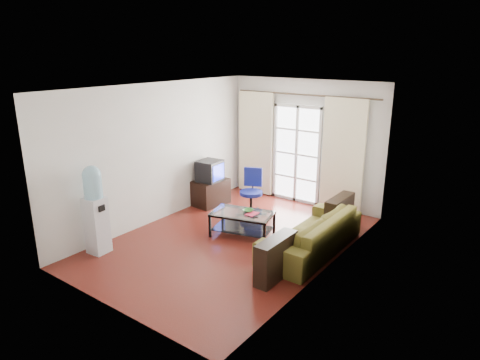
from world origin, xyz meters
name	(u,v)px	position (x,y,z in m)	size (l,w,h in m)	color
floor	(232,240)	(0.00, 0.00, 0.00)	(5.20, 5.20, 0.00)	maroon
ceiling	(231,87)	(0.00, 0.00, 2.70)	(5.20, 5.20, 0.00)	white
wall_back	(304,142)	(0.00, 2.60, 1.35)	(3.60, 0.02, 2.70)	silver
wall_front	(104,213)	(0.00, -2.60, 1.35)	(3.60, 0.02, 2.70)	silver
wall_left	(158,153)	(-1.80, 0.00, 1.35)	(0.02, 5.20, 2.70)	silver
wall_right	(329,187)	(1.80, 0.00, 1.35)	(0.02, 5.20, 2.70)	silver
french_door	(297,154)	(-0.15, 2.54, 1.07)	(1.16, 0.06, 2.15)	white
curtain_rod	(304,95)	(0.00, 2.50, 2.38)	(0.04, 0.04, 3.30)	#4C3F2D
curtain_left	(256,143)	(-1.20, 2.48, 1.20)	(0.90, 0.07, 2.35)	#F5EEC5
curtain_right	(343,156)	(0.95, 2.48, 1.20)	(0.90, 0.07, 2.35)	#F5EEC5
radiator	(334,195)	(0.80, 2.50, 0.33)	(0.64, 0.12, 0.64)	gray
sofa	(311,233)	(1.32, 0.48, 0.33)	(0.88, 2.24, 0.65)	olive
coffee_table	(242,221)	(0.02, 0.29, 0.29)	(1.23, 0.89, 0.45)	silver
bowl	(248,211)	(0.08, 0.38, 0.47)	(0.19, 0.19, 0.05)	green
book	(248,213)	(0.12, 0.31, 0.46)	(0.18, 0.24, 0.02)	maroon
remote	(253,216)	(0.29, 0.24, 0.46)	(0.18, 0.05, 0.02)	black
tv_stand	(211,192)	(-1.52, 1.22, 0.28)	(0.51, 0.76, 0.56)	black
crt_tv	(209,171)	(-1.51, 1.17, 0.78)	(0.53, 0.52, 0.45)	black
task_chair	(251,201)	(-0.46, 1.26, 0.28)	(0.86, 0.86, 0.95)	black
water_cooler	(95,208)	(-1.54, -1.69, 0.79)	(0.34, 0.33, 1.51)	#BCBDC2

